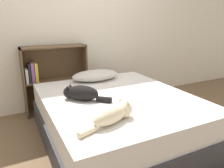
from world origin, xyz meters
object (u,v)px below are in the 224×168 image
Objects in this scene: cat_light at (114,114)px; cat_dark at (81,93)px; bookshelf at (53,78)px; pillow at (95,75)px; bed at (117,118)px.

cat_dark is at bearing 77.61° from cat_light.
cat_dark is at bearing -86.58° from bookshelf.
bookshelf reaches higher than cat_light.
pillow is at bearing 54.46° from cat_light.
cat_dark is (-0.08, 0.59, 0.00)m from cat_light.
cat_light is 0.56× the size of bookshelf.
bookshelf is at bearing 111.69° from bed.
cat_dark is at bearing -123.65° from pillow.
bookshelf is (-0.14, 1.67, -0.09)m from cat_light.
cat_light is 0.60m from cat_dark.
bed is 2.82× the size of pillow.
cat_light is (-0.31, -0.53, 0.33)m from bed.
pillow is 1.20× the size of cat_light.
cat_dark is (-0.39, 0.07, 0.34)m from bed.
bed is 1.25m from bookshelf.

